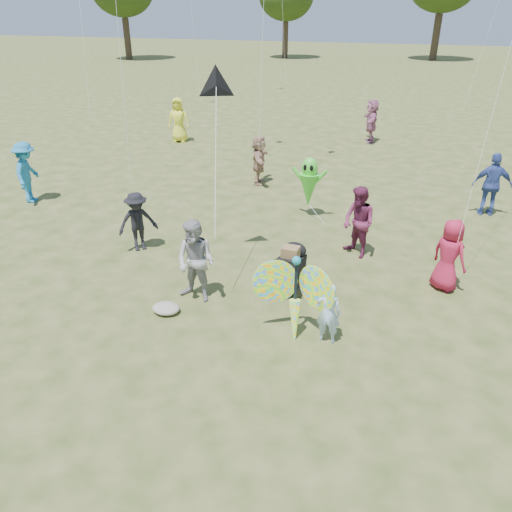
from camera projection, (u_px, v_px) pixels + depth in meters
The scene contains 16 objects.
ground at pixel (239, 348), 8.89m from camera, with size 160.00×160.00×0.00m, color #51592B.
child_girl at pixel (328, 313), 8.84m from camera, with size 0.44×0.29×1.20m, color #AED0F6.
adult_man at pixel (196, 261), 10.01m from camera, with size 0.85×0.66×1.74m, color #98979C.
grey_bag at pixel (166, 308), 9.90m from camera, with size 0.56×0.46×0.18m, color gray.
crowd_a at pixel (449, 255), 10.44m from camera, with size 0.77×0.50×1.58m, color #AC1B3C.
crowd_b at pixel (138, 222), 12.16m from camera, with size 0.96×0.55×1.49m, color black.
crowd_c at pixel (492, 185), 14.15m from camera, with size 1.07×0.44×1.82m, color #384D9B.
crowd_d at pixel (259, 160), 16.74m from camera, with size 1.52×0.48×1.64m, color tan.
crowd_e at pixel (359, 222), 11.83m from camera, with size 0.84×0.65×1.73m, color #682244.
crowd_g at pixel (179, 120), 21.87m from camera, with size 0.93×0.61×1.91m, color yellow.
crowd_i at pixel (27, 172), 15.12m from camera, with size 1.20×0.69×1.86m, color teal.
crowd_j at pixel (371, 121), 21.88m from camera, with size 1.70×0.54×1.84m, color #B0658C.
jogging_stroller at pixel (291, 266), 10.39m from camera, with size 0.54×1.06×1.09m.
butterfly_kite at pixel (295, 296), 8.93m from camera, with size 1.74×0.75×1.79m.
delta_kite_rig at pixel (216, 87), 10.15m from camera, with size 1.04×2.01×3.02m.
alien_kite at pixel (309, 184), 13.99m from camera, with size 1.12×0.69×1.74m.
Camera 1 is at (2.61, -6.71, 5.49)m, focal length 35.00 mm.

